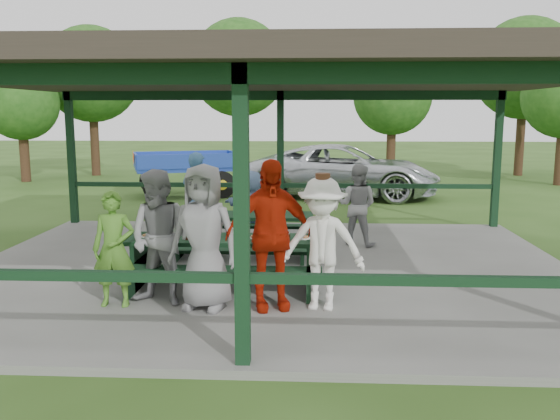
# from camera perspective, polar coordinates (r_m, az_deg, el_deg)

# --- Properties ---
(ground) EXTENTS (90.00, 90.00, 0.00)m
(ground) POSITION_cam_1_polar(r_m,az_deg,el_deg) (9.90, -1.07, -6.07)
(ground) COLOR #2A4917
(ground) RESTS_ON ground
(concrete_slab) EXTENTS (10.00, 8.00, 0.10)m
(concrete_slab) POSITION_cam_1_polar(r_m,az_deg,el_deg) (9.88, -1.07, -5.79)
(concrete_slab) COLOR slate
(concrete_slab) RESTS_ON ground
(pavilion_structure) EXTENTS (10.60, 8.60, 3.24)m
(pavilion_structure) POSITION_cam_1_polar(r_m,az_deg,el_deg) (9.55, -1.13, 12.57)
(pavilion_structure) COLOR black
(pavilion_structure) RESTS_ON concrete_slab
(picnic_table_near) EXTENTS (2.84, 1.39, 0.75)m
(picnic_table_near) POSITION_cam_1_polar(r_m,az_deg,el_deg) (8.66, -5.47, -4.40)
(picnic_table_near) COLOR black
(picnic_table_near) RESTS_ON concrete_slab
(picnic_table_far) EXTENTS (2.54, 1.39, 0.75)m
(picnic_table_far) POSITION_cam_1_polar(r_m,az_deg,el_deg) (10.59, -3.68, -1.87)
(picnic_table_far) COLOR black
(picnic_table_far) RESTS_ON concrete_slab
(table_setting) EXTENTS (2.46, 0.45, 0.10)m
(table_setting) POSITION_cam_1_polar(r_m,az_deg,el_deg) (8.65, -6.37, -2.36)
(table_setting) COLOR white
(table_setting) RESTS_ON picnic_table_near
(contestant_green) EXTENTS (0.57, 0.39, 1.54)m
(contestant_green) POSITION_cam_1_polar(r_m,az_deg,el_deg) (8.08, -15.70, -3.63)
(contestant_green) COLOR #4E8A28
(contestant_green) RESTS_ON concrete_slab
(contestant_grey_left) EXTENTS (1.04, 0.91, 1.81)m
(contestant_grey_left) POSITION_cam_1_polar(r_m,az_deg,el_deg) (7.97, -11.46, -2.64)
(contestant_grey_left) COLOR gray
(contestant_grey_left) RESTS_ON concrete_slab
(contestant_grey_mid) EXTENTS (1.04, 0.80, 1.90)m
(contestant_grey_mid) POSITION_cam_1_polar(r_m,az_deg,el_deg) (7.70, -7.32, -2.60)
(contestant_grey_mid) COLOR gray
(contestant_grey_mid) RESTS_ON concrete_slab
(contestant_red) EXTENTS (1.23, 0.76, 1.96)m
(contestant_red) POSITION_cam_1_polar(r_m,az_deg,el_deg) (7.63, -1.01, -2.40)
(contestant_red) COLOR #B31D08
(contestant_red) RESTS_ON concrete_slab
(contestant_white_fedora) EXTENTS (1.21, 0.83, 1.78)m
(contestant_white_fedora) POSITION_cam_1_polar(r_m,az_deg,el_deg) (7.65, 4.06, -3.27)
(contestant_white_fedora) COLOR white
(contestant_white_fedora) RESTS_ON concrete_slab
(spectator_lblue) EXTENTS (1.40, 0.89, 1.44)m
(spectator_lblue) POSITION_cam_1_polar(r_m,az_deg,el_deg) (11.49, -2.67, 0.28)
(spectator_lblue) COLOR #8BACD7
(spectator_lblue) RESTS_ON concrete_slab
(spectator_blue) EXTENTS (0.75, 0.61, 1.77)m
(spectator_blue) POSITION_cam_1_polar(r_m,az_deg,el_deg) (11.92, -7.97, 1.33)
(spectator_blue) COLOR #396696
(spectator_blue) RESTS_ON concrete_slab
(spectator_grey) EXTENTS (0.92, 0.83, 1.57)m
(spectator_grey) POSITION_cam_1_polar(r_m,az_deg,el_deg) (11.43, 7.44, 0.48)
(spectator_grey) COLOR gray
(spectator_grey) RESTS_ON concrete_slab
(pickup_truck) EXTENTS (6.29, 3.74, 1.64)m
(pickup_truck) POSITION_cam_1_polar(r_m,az_deg,el_deg) (18.70, 6.17, 3.77)
(pickup_truck) COLOR silver
(pickup_truck) RESTS_ON ground
(farm_trailer) EXTENTS (4.26, 2.68, 1.49)m
(farm_trailer) POSITION_cam_1_polar(r_m,az_deg,el_deg) (19.05, -9.02, 3.57)
(farm_trailer) COLOR #1C399C
(farm_trailer) RESTS_ON ground
(tree_far_left) EXTENTS (3.93, 3.93, 6.14)m
(tree_far_left) POSITION_cam_1_polar(r_m,az_deg,el_deg) (26.13, -17.70, 12.32)
(tree_far_left) COLOR #302013
(tree_far_left) RESTS_ON ground
(tree_left) EXTENTS (4.32, 4.32, 6.74)m
(tree_left) POSITION_cam_1_polar(r_m,az_deg,el_deg) (27.15, -4.00, 13.47)
(tree_left) COLOR #302013
(tree_left) RESTS_ON ground
(tree_mid) EXTENTS (3.08, 3.08, 4.82)m
(tree_mid) POSITION_cam_1_polar(r_m,az_deg,el_deg) (24.09, 10.78, 10.71)
(tree_mid) COLOR #302013
(tree_mid) RESTS_ON ground
(tree_edge_left) EXTENTS (2.81, 2.81, 4.39)m
(tree_edge_left) POSITION_cam_1_polar(r_m,az_deg,el_deg) (24.64, -23.67, 9.38)
(tree_edge_left) COLOR #302013
(tree_edge_left) RESTS_ON ground
(tree_far_right) EXTENTS (4.15, 4.15, 6.49)m
(tree_far_right) POSITION_cam_1_polar(r_m,az_deg,el_deg) (26.86, 22.49, 12.47)
(tree_far_right) COLOR #302013
(tree_far_right) RESTS_ON ground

